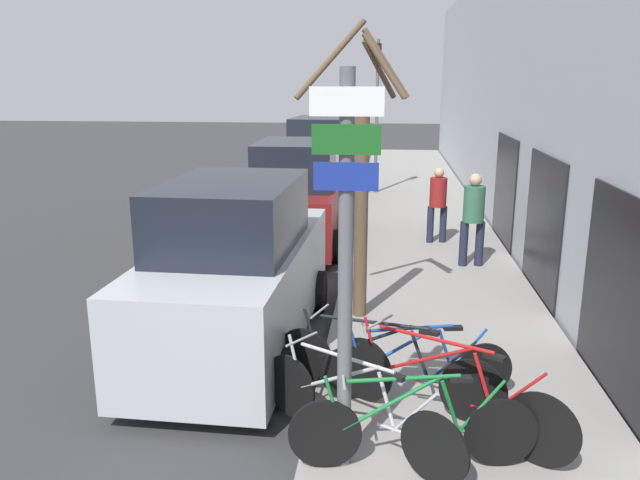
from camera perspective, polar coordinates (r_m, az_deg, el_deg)
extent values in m
plane|color=#333335|center=(12.92, -1.78, -1.31)|extent=(80.00, 80.00, 0.00)
cube|color=gray|center=(15.52, 9.20, 1.49)|extent=(3.20, 32.00, 0.15)
cube|color=#B2B7C1|center=(15.34, 16.40, 12.92)|extent=(0.20, 32.00, 6.50)
cube|color=black|center=(7.42, 25.60, -4.68)|extent=(0.03, 2.21, 2.22)
cube|color=black|center=(10.56, 19.69, 1.30)|extent=(0.03, 2.21, 2.22)
cube|color=black|center=(13.83, 16.52, 4.50)|extent=(0.03, 2.21, 2.22)
cylinder|color=#595B60|center=(5.23, 2.34, -3.73)|extent=(0.13, 0.13, 3.46)
cube|color=white|center=(4.90, 2.46, 12.54)|extent=(0.58, 0.02, 0.22)
cube|color=#19591E|center=(4.92, 2.42, 9.16)|extent=(0.54, 0.02, 0.24)
cube|color=navy|center=(4.95, 2.39, 5.82)|extent=(0.52, 0.02, 0.22)
cylinder|color=black|center=(5.76, 0.46, -17.32)|extent=(0.66, 0.11, 0.66)
cylinder|color=black|center=(6.00, 16.20, -16.58)|extent=(0.66, 0.11, 0.66)
cylinder|color=#197233|center=(5.65, 6.60, -14.56)|extent=(0.87, 0.14, 0.54)
cylinder|color=#197233|center=(5.55, 7.49, -12.46)|extent=(1.01, 0.16, 0.09)
cylinder|color=#197233|center=(5.74, 11.79, -14.54)|extent=(0.19, 0.06, 0.47)
cylinder|color=#197233|center=(5.91, 13.58, -16.58)|extent=(0.55, 0.09, 0.08)
cylinder|color=#197233|center=(5.82, 14.49, -14.58)|extent=(0.41, 0.08, 0.53)
cylinder|color=#197233|center=(5.62, 1.28, -14.90)|extent=(0.19, 0.05, 0.57)
cube|color=black|center=(5.65, 12.71, -12.27)|extent=(0.21, 0.10, 0.04)
cylinder|color=#99999E|center=(5.49, 2.13, -12.35)|extent=(0.08, 0.44, 0.02)
cylinder|color=black|center=(6.53, -2.76, -13.19)|extent=(0.56, 0.41, 0.66)
cylinder|color=black|center=(5.65, 10.41, -18.25)|extent=(0.56, 0.41, 0.66)
cylinder|color=#B7B7BC|center=(6.02, 1.68, -12.46)|extent=(0.80, 0.57, 0.55)
cylinder|color=#B7B7BC|center=(5.87, 2.34, -10.68)|extent=(0.92, 0.66, 0.09)
cylinder|color=#B7B7BC|center=(5.74, 6.06, -14.25)|extent=(0.19, 0.15, 0.48)
cylinder|color=#B7B7BC|center=(5.77, 7.79, -17.11)|extent=(0.50, 0.36, 0.08)
cylinder|color=#B7B7BC|center=(5.61, 8.62, -15.36)|extent=(0.38, 0.28, 0.53)
cylinder|color=#B7B7BC|center=(6.36, -2.23, -11.18)|extent=(0.18, 0.14, 0.57)
cube|color=black|center=(5.58, 6.85, -12.24)|extent=(0.21, 0.18, 0.04)
cylinder|color=#99999E|center=(6.19, -1.68, -9.05)|extent=(0.27, 0.37, 0.02)
cylinder|color=black|center=(6.83, 4.06, -11.73)|extent=(0.61, 0.41, 0.70)
cylinder|color=black|center=(6.10, 19.55, -16.04)|extent=(0.61, 0.41, 0.70)
cylinder|color=red|center=(6.36, 9.51, -10.74)|extent=(0.92, 0.60, 0.58)
cylinder|color=red|center=(6.21, 10.38, -8.89)|extent=(1.06, 0.69, 0.09)
cylinder|color=red|center=(6.13, 14.66, -12.31)|extent=(0.21, 0.15, 0.51)
cylinder|color=red|center=(6.18, 16.57, -15.08)|extent=(0.58, 0.38, 0.08)
cylinder|color=red|center=(6.03, 17.60, -13.26)|extent=(0.44, 0.29, 0.56)
cylinder|color=red|center=(6.66, 4.79, -9.63)|extent=(0.20, 0.15, 0.61)
cube|color=black|center=(5.98, 15.66, -10.24)|extent=(0.21, 0.17, 0.04)
cylinder|color=#99999E|center=(6.49, 5.55, -7.42)|extent=(0.26, 0.38, 0.02)
cylinder|color=black|center=(7.10, -1.42, -10.69)|extent=(0.66, 0.25, 0.69)
cylinder|color=black|center=(6.58, 13.79, -13.28)|extent=(0.66, 0.25, 0.69)
cylinder|color=black|center=(6.72, 4.02, -9.28)|extent=(1.00, 0.37, 0.56)
cylinder|color=black|center=(6.60, 4.82, -7.50)|extent=(1.17, 0.42, 0.09)
cylinder|color=black|center=(6.56, 9.07, -10.29)|extent=(0.22, 0.10, 0.49)
cylinder|color=black|center=(6.63, 10.97, -12.67)|extent=(0.63, 0.24, 0.08)
cylinder|color=black|center=(6.50, 11.88, -10.91)|extent=(0.47, 0.18, 0.55)
cylinder|color=black|center=(6.95, -0.73, -8.66)|extent=(0.22, 0.10, 0.59)
cube|color=black|center=(6.44, 9.97, -8.30)|extent=(0.22, 0.14, 0.04)
cylinder|color=#99999E|center=(6.80, -0.02, -6.52)|extent=(0.16, 0.42, 0.02)
cylinder|color=black|center=(6.86, 2.70, -12.00)|extent=(0.61, 0.13, 0.61)
cylinder|color=black|center=(7.14, 14.76, -11.40)|extent=(0.61, 0.13, 0.61)
cylinder|color=#1E4799|center=(6.81, 7.41, -9.70)|extent=(0.82, 0.16, 0.51)
cylinder|color=#1E4799|center=(6.74, 8.09, -8.01)|extent=(0.95, 0.18, 0.08)
cylinder|color=#1E4799|center=(6.91, 11.36, -9.69)|extent=(0.18, 0.06, 0.44)
cylinder|color=#1E4799|center=(7.06, 12.74, -11.37)|extent=(0.51, 0.11, 0.07)
cylinder|color=#1E4799|center=(6.99, 13.43, -9.75)|extent=(0.39, 0.09, 0.49)
cylinder|color=#1E4799|center=(6.76, 3.36, -10.01)|extent=(0.18, 0.06, 0.53)
cube|color=black|center=(6.84, 12.06, -7.87)|extent=(0.21, 0.11, 0.04)
cylinder|color=#99999E|center=(6.66, 4.02, -7.95)|extent=(0.09, 0.44, 0.02)
cube|color=#B2B7BC|center=(8.41, -7.48, -4.40)|extent=(1.88, 4.68, 1.27)
cube|color=black|center=(7.96, -8.07, 2.38)|extent=(1.64, 2.45, 0.84)
cylinder|color=black|center=(10.11, -10.10, -4.18)|extent=(0.24, 0.64, 0.64)
cylinder|color=black|center=(9.73, -0.18, -4.69)|extent=(0.24, 0.64, 0.64)
cylinder|color=black|center=(7.63, -16.71, -10.94)|extent=(0.24, 0.64, 0.64)
cylinder|color=black|center=(7.12, -3.41, -12.22)|extent=(0.24, 0.64, 0.64)
cube|color=maroon|center=(13.56, -2.13, 2.72)|extent=(1.89, 4.38, 1.15)
cube|color=black|center=(13.22, -2.26, 6.99)|extent=(1.65, 2.30, 0.94)
cylinder|color=black|center=(15.07, -4.87, 2.22)|extent=(0.24, 0.66, 0.65)
cylinder|color=black|center=(14.89, 1.83, 2.12)|extent=(0.24, 0.66, 0.65)
cylinder|color=black|center=(12.50, -6.80, -0.39)|extent=(0.24, 0.66, 0.65)
cylinder|color=black|center=(12.29, 1.27, -0.55)|extent=(0.24, 0.66, 0.65)
cube|color=gray|center=(18.88, 0.22, 6.40)|extent=(2.02, 4.59, 1.37)
cube|color=black|center=(18.58, 0.14, 9.78)|extent=(1.72, 2.43, 0.90)
cylinder|color=black|center=(20.47, -1.61, 5.51)|extent=(0.26, 0.66, 0.65)
cylinder|color=black|center=(20.22, 3.34, 5.38)|extent=(0.26, 0.66, 0.65)
cylinder|color=black|center=(17.78, -3.32, 4.12)|extent=(0.26, 0.66, 0.65)
cylinder|color=black|center=(17.48, 2.36, 3.96)|extent=(0.26, 0.66, 0.65)
cylinder|color=#1E2338|center=(13.39, 10.05, 1.41)|extent=(0.14, 0.14, 0.77)
cylinder|color=#1E2338|center=(13.46, 11.19, 1.41)|extent=(0.14, 0.14, 0.77)
cylinder|color=maroon|center=(13.29, 10.76, 4.31)|extent=(0.35, 0.35, 0.61)
sphere|color=tan|center=(13.23, 10.84, 6.06)|extent=(0.21, 0.21, 0.21)
cylinder|color=#1E2338|center=(11.89, 14.38, -0.33)|extent=(0.16, 0.16, 0.83)
cylinder|color=#1E2338|center=(11.82, 12.99, -0.33)|extent=(0.16, 0.16, 0.83)
cylinder|color=#33664C|center=(11.69, 13.90, 3.21)|extent=(0.38, 0.38, 0.66)
sphere|color=tan|center=(11.62, 14.03, 5.36)|extent=(0.23, 0.23, 0.23)
cylinder|color=brown|center=(8.82, 3.78, 2.66)|extent=(0.20, 0.20, 3.12)
cylinder|color=brown|center=(8.57, 5.92, 15.55)|extent=(0.64, 0.23, 0.87)
cylinder|color=brown|center=(8.64, 6.05, 15.73)|extent=(0.66, 0.10, 0.92)
cylinder|color=brown|center=(8.47, 0.95, 16.20)|extent=(0.94, 0.49, 1.04)
cylinder|color=brown|center=(8.84, 5.44, 15.25)|extent=(0.51, 0.52, 0.79)
cylinder|color=#595B60|center=(19.02, 5.21, 11.06)|extent=(0.10, 0.10, 4.50)
cube|color=black|center=(18.90, 5.33, 16.50)|extent=(0.20, 0.16, 0.64)
sphere|color=red|center=(18.81, 5.34, 17.12)|extent=(0.11, 0.11, 0.11)
sphere|color=orange|center=(18.81, 5.32, 16.51)|extent=(0.11, 0.11, 0.11)
sphere|color=green|center=(18.80, 5.31, 15.90)|extent=(0.11, 0.11, 0.11)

